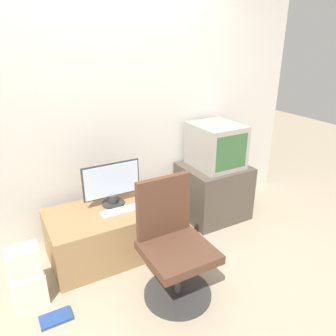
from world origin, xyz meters
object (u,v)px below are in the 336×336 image
at_px(main_monitor, 112,184).
at_px(mouse, 146,203).
at_px(office_chair, 174,249).
at_px(book, 56,318).
at_px(cardboard_box_lower, 29,288).
at_px(crt_tv, 216,145).
at_px(keyboard, 121,210).

bearing_deg(main_monitor, mouse, -31.10).
height_order(main_monitor, mouse, main_monitor).
relative_size(office_chair, book, 4.18).
height_order(mouse, office_chair, office_chair).
relative_size(office_chair, cardboard_box_lower, 3.54).
bearing_deg(office_chair, crt_tv, 39.72).
distance_m(office_chair, cardboard_box_lower, 1.17).
relative_size(keyboard, cardboard_box_lower, 1.35).
bearing_deg(crt_tv, cardboard_box_lower, -168.77).
relative_size(main_monitor, mouse, 10.03).
distance_m(office_chair, book, 1.02).
bearing_deg(mouse, cardboard_box_lower, -168.36).
xyz_separation_m(crt_tv, office_chair, (-1.02, -0.85, -0.44)).
height_order(office_chair, cardboard_box_lower, office_chair).
distance_m(keyboard, cardboard_box_lower, 0.96).
height_order(main_monitor, crt_tv, crt_tv).
distance_m(keyboard, crt_tv, 1.27).
bearing_deg(crt_tv, book, -160.51).
height_order(keyboard, office_chair, office_chair).
xyz_separation_m(crt_tv, cardboard_box_lower, (-2.08, -0.41, -0.72)).
height_order(keyboard, cardboard_box_lower, keyboard).
bearing_deg(office_chair, mouse, 83.34).
distance_m(crt_tv, office_chair, 1.40).
bearing_deg(keyboard, main_monitor, 93.68).
xyz_separation_m(keyboard, book, (-0.74, -0.51, -0.46)).
height_order(cardboard_box_lower, book, cardboard_box_lower).
bearing_deg(office_chair, book, 170.01).
relative_size(keyboard, mouse, 6.66).
height_order(keyboard, mouse, mouse).
relative_size(mouse, office_chair, 0.06).
xyz_separation_m(mouse, crt_tv, (0.95, 0.18, 0.37)).
bearing_deg(main_monitor, book, -137.52).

